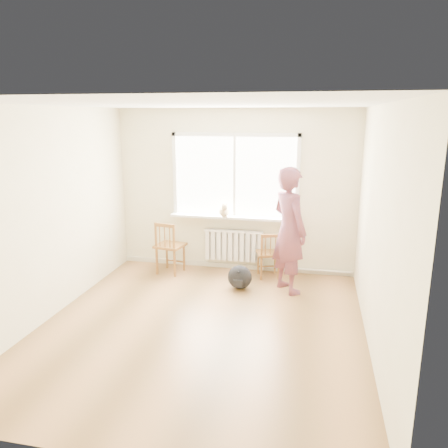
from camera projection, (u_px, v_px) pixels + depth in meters
The scene contains 13 objects.
floor at pixel (201, 327), 5.47m from camera, with size 4.50×4.50×0.00m, color #A37143.
ceiling at pixel (198, 104), 4.82m from camera, with size 4.50×4.50×0.00m, color white.
back_wall at pixel (235, 191), 7.28m from camera, with size 4.00×0.01×2.70m, color beige.
window at pixel (235, 173), 7.18m from camera, with size 2.12×0.05×1.42m.
windowsill at pixel (234, 217), 7.28m from camera, with size 2.15×0.22×0.04m, color white.
radiator at pixel (234, 245), 7.41m from camera, with size 1.00×0.12×0.55m.
heating_pipe at pixel (307, 270), 7.27m from camera, with size 0.04×0.04×1.40m, color silver.
baseboard at pixel (234, 266), 7.58m from camera, with size 4.00×0.03×0.08m, color beige.
chair_left at pixel (169, 248), 7.24m from camera, with size 0.51×0.49×0.89m.
chair_right at pixel (269, 255), 7.06m from camera, with size 0.47×0.45×0.76m.
person at pixel (289, 230), 6.40m from camera, with size 0.68×0.45×1.88m, color #B63C60.
cat at pixel (224, 211), 7.19m from camera, with size 0.23×0.37×0.25m.
backpack at pixel (240, 277), 6.64m from camera, with size 0.37×0.28×0.37m, color black.
Camera 1 is at (1.32, -4.83, 2.57)m, focal length 35.00 mm.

